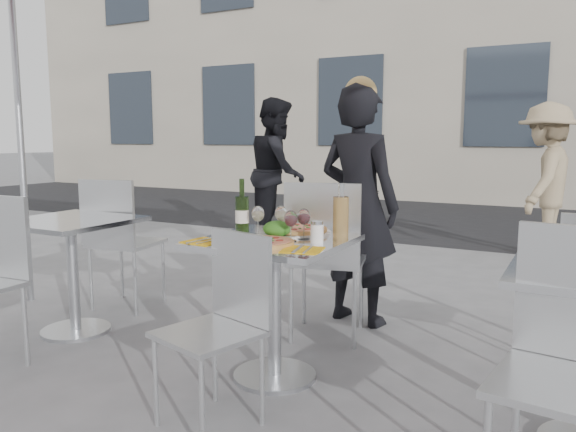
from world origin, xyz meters
The scene contains 23 objects.
ground centered at (0.00, 0.00, 0.00)m, with size 80.00×80.00×0.00m, color slate.
street_asphalt centered at (0.00, 6.50, 0.00)m, with size 24.00×5.00×0.00m, color black.
main_table centered at (0.00, 0.00, 0.54)m, with size 0.72×0.72×0.75m.
side_table_left centered at (-1.50, 0.00, 0.54)m, with size 0.72×0.72×0.75m.
chair_far centered at (0.01, 0.62, 0.59)m, with size 0.56×0.57×1.00m.
chair_near centered at (0.02, -0.49, 0.50)m, with size 0.48×0.49×0.85m.
side_chair_lfar centered at (-1.59, 0.50, 0.58)m, with size 0.51×0.52×0.97m.
side_chair_rnear centered at (1.40, -0.46, 0.57)m, with size 0.49×0.51×0.97m.
woman_diner centered at (0.04, 1.09, 0.81)m, with size 0.59×0.39×1.62m, color black.
pedestrian_a centered at (-1.84, 3.35, 0.86)m, with size 0.84×0.65×1.73m, color black.
pedestrian_b centered at (1.02, 3.98, 0.81)m, with size 1.05×0.61×1.63m, color tan.
pizza_near centered at (0.02, -0.16, 0.76)m, with size 0.31×0.31×0.02m.
pizza_far centered at (0.03, 0.22, 0.77)m, with size 0.35×0.35×0.03m.
salad_plate centered at (-0.01, 0.05, 0.79)m, with size 0.22×0.22×0.09m.
wine_bottle centered at (-0.25, 0.08, 0.86)m, with size 0.07×0.07×0.29m.
carafe centered at (0.31, 0.14, 0.87)m, with size 0.08×0.08×0.29m.
sugar_shaker centered at (0.24, 0.01, 0.80)m, with size 0.06×0.06×0.11m.
wineglass_white_a centered at (-0.13, 0.06, 0.86)m, with size 0.07×0.07×0.16m.
wineglass_white_b centered at (-0.03, 0.12, 0.86)m, with size 0.07×0.07×0.16m.
wineglass_red_a centered at (0.10, -0.02, 0.86)m, with size 0.07×0.07×0.16m.
wineglass_red_b centered at (0.13, 0.07, 0.86)m, with size 0.07×0.07×0.16m.
napkin_left centered at (-0.27, -0.23, 0.75)m, with size 0.20×0.20×0.01m.
napkin_right centered at (0.26, -0.19, 0.75)m, with size 0.21×0.21×0.01m.
Camera 1 is at (1.40, -2.47, 1.27)m, focal length 35.00 mm.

